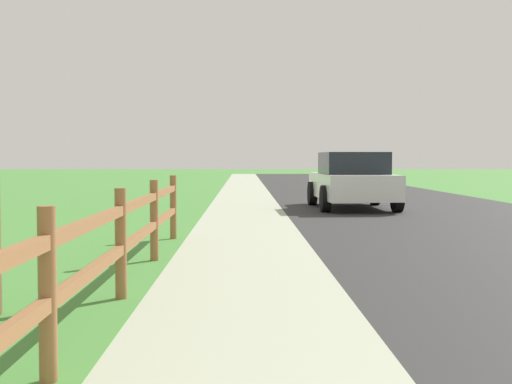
{
  "coord_description": "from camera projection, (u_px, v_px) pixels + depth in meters",
  "views": [
    {
      "loc": [
        -1.03,
        0.42,
        1.35
      ],
      "look_at": [
        -0.84,
        10.74,
        0.85
      ],
      "focal_mm": 48.36,
      "sensor_mm": 36.0,
      "label": 1
    }
  ],
  "objects": [
    {
      "name": "parked_suv_white",
      "position": [
        352.0,
        180.0,
        18.55
      ],
      "size": [
        2.12,
        4.28,
        1.51
      ],
      "color": "white",
      "rests_on": "ground"
    },
    {
      "name": "road_asphalt",
      "position": [
        360.0,
        193.0,
        26.69
      ],
      "size": [
        7.0,
        66.0,
        0.01
      ],
      "primitive_type": "cube",
      "color": "#2B2B2B",
      "rests_on": "ground"
    },
    {
      "name": "ground_plane",
      "position": [
        272.0,
        196.0,
        24.63
      ],
      "size": [
        120.0,
        120.0,
        0.0
      ],
      "primitive_type": "plane",
      "color": "#488839"
    },
    {
      "name": "rail_fence",
      "position": [
        92.0,
        252.0,
        5.34
      ],
      "size": [
        0.11,
        12.43,
        1.07
      ],
      "color": "#926139",
      "rests_on": "ground"
    },
    {
      "name": "curb_concrete",
      "position": [
        192.0,
        193.0,
        26.57
      ],
      "size": [
        6.0,
        66.0,
        0.01
      ],
      "primitive_type": "cube",
      "color": "#A9B196",
      "rests_on": "ground"
    },
    {
      "name": "grass_verge",
      "position": [
        154.0,
        193.0,
        26.55
      ],
      "size": [
        5.0,
        66.0,
        0.0
      ],
      "primitive_type": "cube",
      "color": "#488839",
      "rests_on": "ground"
    }
  ]
}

